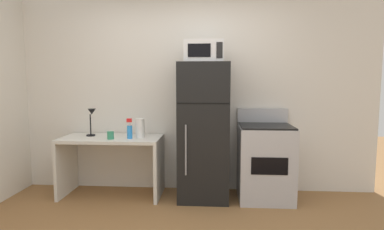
% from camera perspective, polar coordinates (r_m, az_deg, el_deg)
% --- Properties ---
extents(wall_back_white, '(5.00, 0.10, 2.60)m').
position_cam_1_polar(wall_back_white, '(4.20, -1.42, 4.12)').
color(wall_back_white, silver).
rests_on(wall_back_white, ground).
extents(desk, '(1.25, 0.59, 0.75)m').
position_cam_1_polar(desk, '(4.12, -14.35, -6.92)').
color(desk, silver).
rests_on(desk, ground).
extents(desk_lamp, '(0.14, 0.12, 0.35)m').
position_cam_1_polar(desk_lamp, '(4.18, -17.79, -0.43)').
color(desk_lamp, black).
rests_on(desk_lamp, desk).
extents(spray_bottle, '(0.06, 0.06, 0.25)m').
position_cam_1_polar(spray_bottle, '(3.90, -11.26, -2.80)').
color(spray_bottle, '#2D8CEA').
rests_on(spray_bottle, desk).
extents(coffee_mug, '(0.08, 0.08, 0.09)m').
position_cam_1_polar(coffee_mug, '(3.93, -14.58, -3.59)').
color(coffee_mug, '#338C66').
rests_on(coffee_mug, desk).
extents(paper_towel_roll, '(0.11, 0.11, 0.24)m').
position_cam_1_polar(paper_towel_roll, '(3.97, -9.41, -2.32)').
color(paper_towel_roll, white).
rests_on(paper_towel_roll, desk).
extents(refrigerator, '(0.61, 0.62, 1.67)m').
position_cam_1_polar(refrigerator, '(3.86, 2.15, -3.01)').
color(refrigerator, black).
rests_on(refrigerator, ground).
extents(microwave, '(0.46, 0.35, 0.26)m').
position_cam_1_polar(microwave, '(3.80, 2.20, 11.43)').
color(microwave, silver).
rests_on(microwave, refrigerator).
extents(oven_range, '(0.64, 0.61, 1.10)m').
position_cam_1_polar(oven_range, '(3.98, 13.13, -8.28)').
color(oven_range, '#B7B7BC').
rests_on(oven_range, ground).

